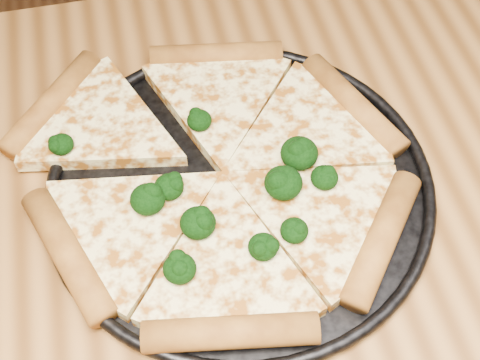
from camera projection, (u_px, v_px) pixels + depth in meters
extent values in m
cube|color=#98642F|center=(249.00, 311.00, 0.60)|extent=(1.20, 0.90, 0.04)
cylinder|color=black|center=(240.00, 187.00, 0.65)|extent=(0.38, 0.38, 0.01)
torus|color=black|center=(240.00, 183.00, 0.65)|extent=(0.39, 0.39, 0.01)
cylinder|color=#A76C29|center=(353.00, 104.00, 0.70)|extent=(0.08, 0.15, 0.03)
cylinder|color=#A76C29|center=(216.00, 55.00, 0.74)|extent=(0.15, 0.05, 0.03)
cylinder|color=#A76C29|center=(52.00, 103.00, 0.70)|extent=(0.12, 0.13, 0.03)
cylinder|color=#A76C29|center=(68.00, 254.00, 0.59)|extent=(0.08, 0.15, 0.03)
cylinder|color=#A76C29|center=(231.00, 333.00, 0.55)|extent=(0.15, 0.05, 0.03)
cylinder|color=#A76C29|center=(382.00, 239.00, 0.60)|extent=(0.12, 0.13, 0.03)
ellipsoid|color=black|center=(294.00, 230.00, 0.60)|extent=(0.03, 0.03, 0.02)
ellipsoid|color=black|center=(199.00, 120.00, 0.67)|extent=(0.03, 0.03, 0.02)
ellipsoid|color=black|center=(148.00, 199.00, 0.61)|extent=(0.03, 0.03, 0.03)
ellipsoid|color=black|center=(180.00, 269.00, 0.57)|extent=(0.03, 0.03, 0.02)
ellipsoid|color=black|center=(283.00, 183.00, 0.62)|extent=(0.04, 0.04, 0.03)
ellipsoid|color=black|center=(198.00, 223.00, 0.60)|extent=(0.03, 0.03, 0.03)
ellipsoid|color=black|center=(169.00, 187.00, 0.62)|extent=(0.03, 0.03, 0.02)
ellipsoid|color=black|center=(324.00, 178.00, 0.63)|extent=(0.03, 0.03, 0.02)
ellipsoid|color=black|center=(61.00, 144.00, 0.65)|extent=(0.03, 0.03, 0.02)
ellipsoid|color=black|center=(263.00, 247.00, 0.58)|extent=(0.03, 0.03, 0.02)
ellipsoid|color=black|center=(299.00, 153.00, 0.64)|extent=(0.04, 0.04, 0.03)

